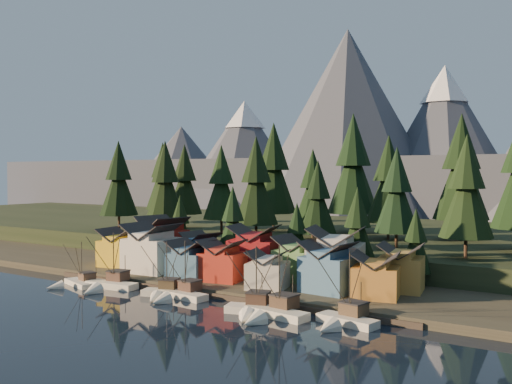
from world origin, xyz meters
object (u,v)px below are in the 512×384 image
Objects in this scene: boat_6 at (343,310)px; house_front_1 at (152,246)px; boat_2 at (163,285)px; house_back_1 at (200,249)px; boat_1 at (107,278)px; boat_3 at (178,287)px; boat_0 at (74,278)px; boat_4 at (253,300)px; house_back_0 at (162,238)px; house_front_0 at (121,246)px; boat_5 at (272,304)px.

boat_6 is 52.86m from house_front_1.
boat_2 reaches higher than house_back_1.
boat_1 is at bearing -90.28° from house_back_1.
boat_3 is at bearing -170.08° from boat_6.
boat_1 reaches higher than boat_0.
boat_6 is 51.57m from house_back_1.
boat_0 is 58.33m from boat_6.
house_back_0 is at bearing 133.70° from boat_4.
house_front_0 is 11.42m from house_front_1.
house_back_0 reaches higher than boat_3.
boat_3 is 0.98× the size of house_back_0.
boat_4 is at bearing -28.51° from house_back_1.
boat_2 is 1.17× the size of house_front_0.
house_back_1 is at bearing 163.61° from boat_6.
boat_4 reaches higher than boat_3.
boat_2 is 0.97× the size of boat_3.
boat_4 is 15.17m from boat_6.
boat_4 is at bearing -26.38° from house_front_1.
boat_3 is at bearing -49.76° from house_back_1.
boat_3 is 21.66m from boat_5.
boat_2 is 0.95× the size of house_back_0.
boat_3 is (25.46, 2.53, 0.41)m from boat_0.
house_back_1 is at bearing 125.39° from boat_4.
boat_6 is at bearing 5.51° from boat_3.
boat_1 is 1.05× the size of boat_3.
boat_5 reaches higher than boat_4.
house_back_0 reaches higher than house_back_1.
house_back_1 is (16.43, 8.66, -0.36)m from house_front_0.
boat_1 is at bearing 162.43° from boat_4.
boat_3 is at bearing -38.69° from house_front_1.
boat_4 is at bearing -27.51° from house_front_0.
house_back_1 is (-34.56, 25.47, 3.28)m from boat_5.
boat_3 is (3.46, 0.14, -0.04)m from boat_2.
house_back_1 is (12.42, 25.49, 3.90)m from boat_0.
boat_6 is 1.47× the size of house_back_1.
boat_2 is (22.00, 2.38, 0.45)m from boat_0.
house_back_0 is (-21.69, 23.66, 5.04)m from boat_2.
boat_6 is at bearing -17.08° from boat_2.
boat_6 is 1.26× the size of house_front_0.
boat_2 is 21.31m from boat_4.
house_front_1 reaches higher than boat_1.
boat_1 reaches higher than house_back_1.
boat_4 is at bearing -177.93° from boat_5.
boat_3 is 22.62m from house_front_1.
boat_0 is 0.86× the size of house_back_0.
boat_6 is at bearing -18.45° from house_front_1.
house_back_0 is (4.31, 9.21, 1.23)m from house_front_0.
boat_1 is at bearing -60.20° from house_back_0.
house_front_1 is (-35.99, 14.59, 4.62)m from boat_4.
boat_4 reaches higher than boat_2.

